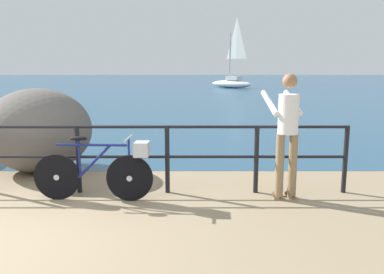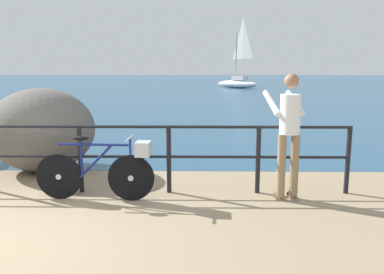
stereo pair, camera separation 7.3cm
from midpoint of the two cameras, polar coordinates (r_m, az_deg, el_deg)
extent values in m
cube|color=#937F60|center=(24.05, -4.76, 5.51)|extent=(120.00, 120.00, 0.10)
cube|color=navy|center=(52.00, -1.68, 8.05)|extent=(120.00, 90.00, 0.01)
cylinder|color=black|center=(6.10, -15.57, -3.10)|extent=(0.07, 0.07, 1.02)
cylinder|color=black|center=(5.86, -3.02, -3.26)|extent=(0.07, 0.07, 1.02)
cylinder|color=black|center=(5.92, 9.92, -3.27)|extent=(0.07, 0.07, 1.02)
cylinder|color=black|center=(6.26, 22.02, -3.12)|extent=(0.07, 0.07, 1.02)
cylinder|color=black|center=(6.23, -21.64, 1.42)|extent=(9.29, 0.04, 0.04)
cylinder|color=black|center=(6.31, -21.38, -2.62)|extent=(9.29, 0.04, 0.04)
cylinder|color=black|center=(5.91, -18.41, -5.46)|extent=(0.66, 0.07, 0.66)
cylinder|color=#B7BCC6|center=(5.91, -18.41, -5.46)|extent=(0.08, 0.06, 0.08)
cylinder|color=black|center=(5.60, -8.47, -5.89)|extent=(0.66, 0.07, 0.66)
cylinder|color=#B7BCC6|center=(5.60, -8.47, -5.89)|extent=(0.08, 0.06, 0.08)
cylinder|color=navy|center=(5.63, -13.77, -1.08)|extent=(0.99, 0.09, 0.04)
cylinder|color=navy|center=(5.67, -13.42, -3.42)|extent=(0.50, 0.07, 0.50)
cylinder|color=navy|center=(5.73, -15.43, -3.06)|extent=(0.03, 0.03, 0.53)
ellipsoid|color=black|center=(5.67, -15.57, -0.16)|extent=(0.24, 0.11, 0.06)
cylinder|color=navy|center=(5.53, -8.55, -3.05)|extent=(0.03, 0.03, 0.57)
cylinder|color=#B7BCC6|center=(5.48, -8.63, -0.15)|extent=(0.05, 0.48, 0.03)
cube|color=#B7BCC6|center=(5.47, -6.74, -1.72)|extent=(0.21, 0.25, 0.20)
cylinder|color=#8C7251|center=(5.67, 13.19, -4.34)|extent=(0.12, 0.12, 0.95)
ellipsoid|color=#513319|center=(5.85, 12.77, -8.33)|extent=(0.15, 0.28, 0.08)
cylinder|color=#8C7251|center=(5.76, 15.01, -4.20)|extent=(0.12, 0.12, 0.95)
ellipsoid|color=#513319|center=(5.93, 14.55, -8.15)|extent=(0.15, 0.28, 0.08)
cylinder|color=white|center=(5.58, 14.44, 3.21)|extent=(0.28, 0.28, 0.55)
sphere|color=#9E7051|center=(5.55, 14.64, 7.88)|extent=(0.20, 0.20, 0.20)
cylinder|color=white|center=(5.71, 11.82, 4.85)|extent=(0.19, 0.52, 0.34)
cylinder|color=white|center=(5.86, 15.07, 4.85)|extent=(0.19, 0.52, 0.34)
ellipsoid|color=#605B56|center=(7.58, -20.71, 0.99)|extent=(1.88, 1.79, 1.50)
ellipsoid|color=white|center=(36.15, 6.63, 7.65)|extent=(4.05, 4.01, 0.70)
cube|color=silver|center=(35.94, 7.02, 8.47)|extent=(1.49, 1.48, 0.36)
cylinder|color=#B2B2B7|center=(36.26, 6.46, 11.53)|extent=(0.10, 0.10, 4.20)
pyramid|color=white|center=(35.86, 7.47, 14.05)|extent=(1.19, 1.16, 3.57)
camera|label=1|loc=(0.04, -89.66, 0.06)|focal=36.71mm
camera|label=2|loc=(0.04, 90.34, -0.06)|focal=36.71mm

